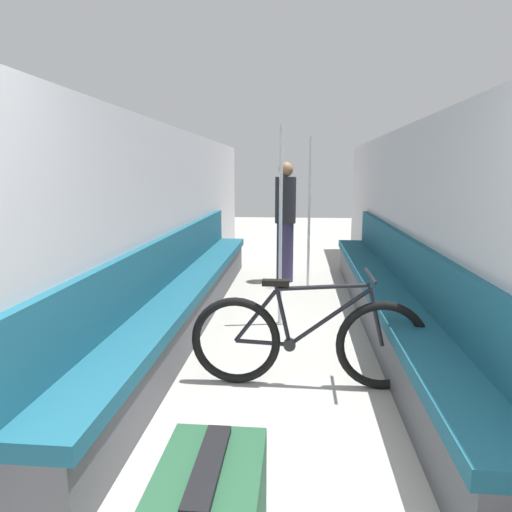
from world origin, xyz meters
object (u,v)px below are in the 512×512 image
object	(u,v)px
bench_seat_row_left	(187,295)
bicycle	(308,341)
grab_pole_near	(280,231)
passenger_standing	(285,221)
grab_pole_far	(309,216)
bench_seat_row_right	(388,300)

from	to	relation	value
bench_seat_row_left	bicycle	bearing A→B (deg)	-46.29
grab_pole_near	passenger_standing	bearing A→B (deg)	90.17
bench_seat_row_left	grab_pole_far	world-z (taller)	grab_pole_far
grab_pole_far	passenger_standing	distance (m)	0.48
bench_seat_row_left	grab_pole_far	size ratio (longest dim) A/B	2.85
grab_pole_far	bench_seat_row_right	bearing A→B (deg)	-66.02
bench_seat_row_left	grab_pole_near	world-z (taller)	grab_pole_near
bench_seat_row_left	passenger_standing	xyz separation A→B (m)	(0.97, 2.05, 0.57)
bench_seat_row_left	grab_pole_near	xyz separation A→B (m)	(0.97, 0.11, 0.68)
bench_seat_row_left	grab_pole_near	size ratio (longest dim) A/B	2.85
bench_seat_row_right	grab_pole_far	bearing A→B (deg)	113.98
bench_seat_row_left	bench_seat_row_right	xyz separation A→B (m)	(2.07, 0.00, 0.00)
bench_seat_row_left	grab_pole_far	bearing A→B (deg)	52.94
grab_pole_near	grab_pole_far	size ratio (longest dim) A/B	1.00
grab_pole_far	passenger_standing	world-z (taller)	grab_pole_far
grab_pole_near	passenger_standing	world-z (taller)	grab_pole_near
grab_pole_near	bench_seat_row_left	bearing A→B (deg)	-173.52
bicycle	passenger_standing	xyz separation A→B (m)	(-0.27, 3.34, 0.54)
passenger_standing	grab_pole_near	bearing A→B (deg)	-49.74
bench_seat_row_right	grab_pole_near	bearing A→B (deg)	174.24
bench_seat_row_right	passenger_standing	bearing A→B (deg)	118.29
grab_pole_far	passenger_standing	size ratio (longest dim) A/B	1.19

